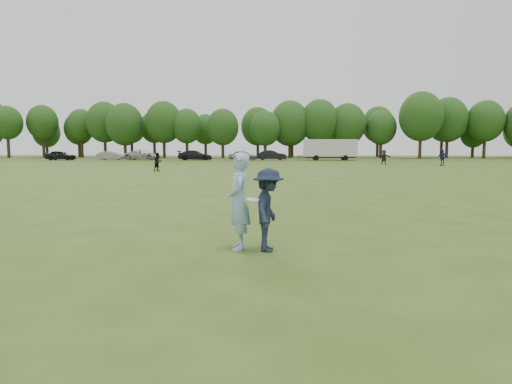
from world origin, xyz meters
TOP-DOWN VIEW (x-y plane):
  - ground at (0.00, 0.00)m, footprint 200.00×200.00m
  - thrower at (0.32, -0.38)m, footprint 0.58×0.79m
  - defender at (0.93, -0.52)m, footprint 0.74×1.15m
  - player_far_a at (-9.36, 29.03)m, footprint 0.94×0.98m
  - player_far_b at (18.83, 41.29)m, footprint 1.04×1.07m
  - player_far_d at (13.18, 44.19)m, footprint 1.65×0.65m
  - car_a at (-32.71, 59.01)m, footprint 4.47×1.84m
  - car_b at (-25.69, 60.96)m, footprint 4.25×1.87m
  - car_c at (-20.31, 60.70)m, footprint 5.88×3.32m
  - car_d at (-12.04, 60.21)m, footprint 5.33×2.38m
  - car_e at (-4.51, 59.73)m, footprint 4.50×2.06m
  - car_f at (-0.20, 60.87)m, footprint 4.69×1.76m
  - field_cone at (16.58, 49.77)m, footprint 0.28×0.28m
  - disc_in_play at (0.63, -0.70)m, footprint 0.30×0.29m
  - cargo_trailer at (8.74, 61.05)m, footprint 9.00×2.75m
  - treeline at (2.81, 76.90)m, footprint 130.35×18.39m

SIDE VIEW (x-z plane):
  - ground at x=0.00m, z-range 0.00..0.00m
  - field_cone at x=16.58m, z-range 0.00..0.30m
  - car_b at x=-25.69m, z-range 0.00..1.36m
  - car_e at x=-4.51m, z-range 0.00..1.50m
  - car_a at x=-32.71m, z-range 0.00..1.52m
  - car_d at x=-12.04m, z-range 0.00..1.52m
  - car_f at x=-0.20m, z-range 0.00..1.53m
  - car_c at x=-20.31m, z-range 0.00..1.55m
  - player_far_a at x=-9.36m, z-range 0.00..1.59m
  - defender at x=0.93m, z-range 0.00..1.69m
  - player_far_d at x=13.18m, z-range 0.00..1.74m
  - player_far_b at x=18.83m, z-range 0.00..1.80m
  - thrower at x=0.32m, z-range 0.00..2.00m
  - disc_in_play at x=0.63m, z-range 1.03..1.11m
  - cargo_trailer at x=8.74m, z-range 0.18..3.38m
  - treeline at x=2.81m, z-range 0.39..12.13m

